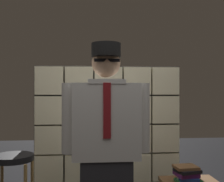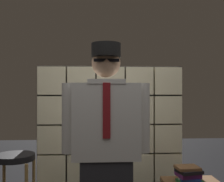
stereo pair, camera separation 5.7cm
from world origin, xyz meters
The scene contains 5 objects.
glass_block_wall centered at (0.00, 1.27, 0.82)m, with size 1.68×0.10×1.68m.
standing_person centered at (-0.09, 0.26, 0.90)m, with size 0.69×0.29×1.73m.
bar_stool centered at (-0.86, 0.52, 0.61)m, with size 0.34×0.34×0.82m.
book_stack centered at (0.68, 0.59, 0.60)m, with size 0.25×0.24×0.15m.
coffee_mug centered at (0.64, 0.61, 0.57)m, with size 0.13×0.08×0.09m.
Camera 1 is at (-0.22, -1.89, 1.35)m, focal length 44.32 mm.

